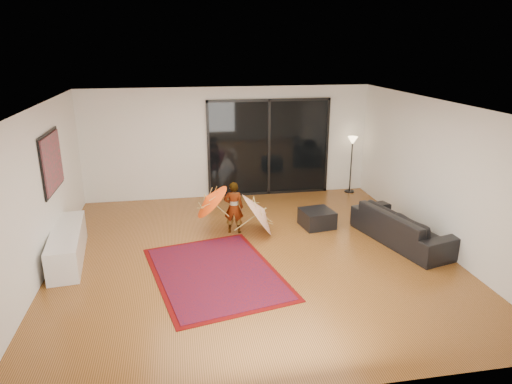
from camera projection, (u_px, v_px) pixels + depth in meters
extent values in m
plane|color=#9E5D2B|center=(252.00, 255.00, 8.29)|extent=(7.00, 7.00, 0.00)
plane|color=white|center=(252.00, 106.00, 7.45)|extent=(7.00, 7.00, 0.00)
plane|color=silver|center=(229.00, 143.00, 11.14)|extent=(7.00, 0.00, 7.00)
plane|color=silver|center=(310.00, 285.00, 4.59)|extent=(7.00, 0.00, 7.00)
plane|color=silver|center=(37.00, 196.00, 7.29)|extent=(0.00, 7.00, 7.00)
plane|color=silver|center=(438.00, 175.00, 8.44)|extent=(0.00, 7.00, 7.00)
cube|color=black|center=(269.00, 148.00, 11.33)|extent=(3.00, 0.04, 2.40)
cube|color=black|center=(269.00, 100.00, 10.94)|extent=(3.06, 0.06, 0.06)
cube|color=black|center=(269.00, 193.00, 11.67)|extent=(3.06, 0.06, 0.06)
cube|color=black|center=(269.00, 148.00, 11.31)|extent=(0.06, 0.06, 2.40)
cube|color=black|center=(51.00, 162.00, 8.14)|extent=(0.02, 1.28, 1.08)
cube|color=#225548|center=(52.00, 162.00, 8.14)|extent=(0.03, 1.18, 0.98)
cube|color=white|center=(67.00, 245.00, 8.05)|extent=(0.71, 2.03, 0.55)
cube|color=#424244|center=(63.00, 260.00, 7.72)|extent=(0.35, 0.35, 0.34)
cube|color=#570707|center=(216.00, 273.00, 7.64)|extent=(2.50, 3.09, 0.01)
cube|color=maroon|center=(216.00, 273.00, 7.63)|extent=(2.30, 2.90, 0.02)
imported|color=black|center=(403.00, 226.00, 8.75)|extent=(1.39, 2.36, 0.65)
cube|color=black|center=(317.00, 218.00, 9.55)|extent=(0.71, 0.71, 0.36)
cylinder|color=black|center=(349.00, 191.00, 11.83)|extent=(0.25, 0.25, 0.03)
cylinder|color=black|center=(351.00, 167.00, 11.63)|extent=(0.03, 0.03, 1.33)
cone|color=#FFD899|center=(353.00, 141.00, 11.42)|extent=(0.25, 0.25, 0.20)
imported|color=#999999|center=(234.00, 208.00, 9.14)|extent=(0.44, 0.33, 1.07)
cone|color=#F7480D|center=(206.00, 200.00, 8.94)|extent=(0.70, 0.82, 0.70)
cylinder|color=#A88E48|center=(207.00, 216.00, 9.04)|extent=(0.37, 0.02, 0.37)
cylinder|color=#A88E48|center=(206.00, 195.00, 8.90)|extent=(0.05, 0.02, 0.05)
cone|color=silver|center=(264.00, 210.00, 9.10)|extent=(0.71, 0.99, 0.93)
cylinder|color=#A88E48|center=(264.00, 227.00, 9.22)|extent=(0.47, 0.02, 0.33)
cylinder|color=#A88E48|center=(264.00, 204.00, 9.07)|extent=(0.05, 0.02, 0.05)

